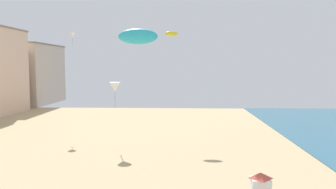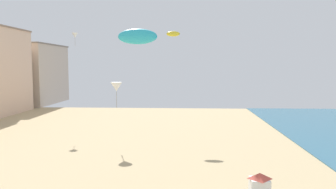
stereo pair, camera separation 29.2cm
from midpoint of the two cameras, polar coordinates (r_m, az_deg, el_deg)
boardwalk_hotel_far at (r=84.39m, az=-23.59°, el=3.29°), size 15.24×17.47×13.81m
lifeguard_stand at (r=20.93m, az=16.02°, el=-14.81°), size 1.10×1.10×2.55m
kite_cyan_parafoil at (r=21.48m, az=-4.91°, el=10.00°), size 2.55×0.71×0.99m
kite_white_delta at (r=37.01m, az=-8.73°, el=1.32°), size 1.26×1.26×2.85m
kite_white_delta_2 at (r=50.52m, az=-15.71°, el=9.86°), size 0.85×0.85×1.93m
kite_yellow_parafoil_2 at (r=44.38m, az=1.10°, el=10.49°), size 1.80×0.50×0.70m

